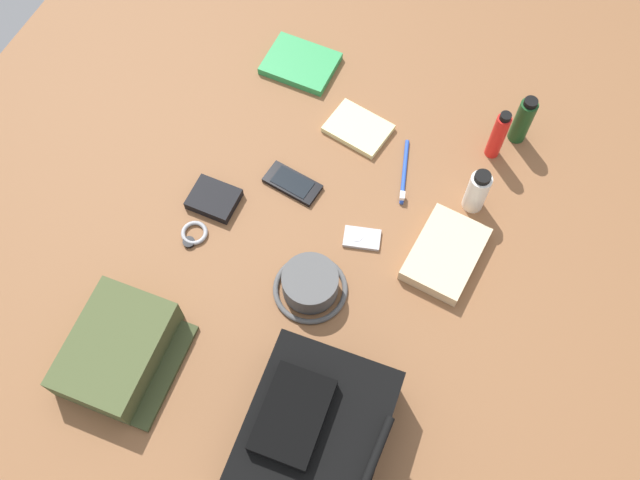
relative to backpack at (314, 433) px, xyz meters
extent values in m
cube|color=brown|center=(-0.40, -0.16, -0.08)|extent=(2.64, 2.02, 0.02)
cube|color=black|center=(0.00, 0.00, 0.00)|extent=(0.33, 0.28, 0.13)
cube|color=black|center=(0.00, -0.04, 0.07)|extent=(0.18, 0.13, 0.03)
cylinder|color=black|center=(0.00, 0.12, 0.07)|extent=(0.14, 0.02, 0.02)
cube|color=#47512D|center=(0.01, -0.45, -0.03)|extent=(0.26, 0.19, 0.08)
cube|color=#394124|center=(0.01, -0.35, -0.06)|extent=(0.24, 0.07, 0.01)
cylinder|color=#555555|center=(-0.29, -0.14, -0.03)|extent=(0.12, 0.12, 0.06)
torus|color=#555555|center=(-0.29, -0.14, -0.06)|extent=(0.17, 0.17, 0.01)
cylinder|color=#19471E|center=(-0.87, 0.16, 0.00)|extent=(0.04, 0.04, 0.13)
cylinder|color=black|center=(-0.87, 0.16, 0.07)|extent=(0.03, 0.03, 0.01)
cylinder|color=red|center=(-0.80, 0.11, 0.00)|extent=(0.03, 0.03, 0.14)
cylinder|color=black|center=(-0.80, 0.11, 0.08)|extent=(0.03, 0.03, 0.01)
cylinder|color=white|center=(-0.65, 0.12, -0.01)|extent=(0.05, 0.05, 0.12)
cylinder|color=black|center=(-0.65, 0.12, 0.06)|extent=(0.04, 0.04, 0.01)
cube|color=#2D934C|center=(-0.86, -0.43, -0.06)|extent=(0.14, 0.18, 0.02)
cube|color=white|center=(-0.86, -0.43, -0.06)|extent=(0.13, 0.17, 0.01)
cube|color=black|center=(-0.52, -0.29, -0.06)|extent=(0.08, 0.14, 0.01)
cube|color=black|center=(-0.52, -0.29, -0.05)|extent=(0.06, 0.10, 0.00)
cube|color=#B7B7BC|center=(-0.45, -0.08, -0.06)|extent=(0.07, 0.09, 0.01)
cylinder|color=silver|center=(-0.45, -0.10, -0.06)|extent=(0.03, 0.03, 0.00)
torus|color=#99999E|center=(-0.31, -0.44, -0.06)|extent=(0.06, 0.06, 0.01)
cylinder|color=black|center=(-0.28, -0.44, -0.06)|extent=(0.03, 0.03, 0.01)
cylinder|color=blue|center=(-0.66, -0.06, -0.06)|extent=(0.17, 0.06, 0.01)
cube|color=white|center=(-0.59, -0.04, -0.05)|extent=(0.02, 0.02, 0.01)
cube|color=black|center=(-0.40, -0.44, -0.06)|extent=(0.09, 0.11, 0.02)
cube|color=beige|center=(-0.73, -0.21, -0.06)|extent=(0.13, 0.17, 0.02)
cube|color=beige|center=(-0.49, 0.10, -0.05)|extent=(0.21, 0.16, 0.04)
camera|label=1|loc=(0.23, 0.11, 1.37)|focal=38.93mm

